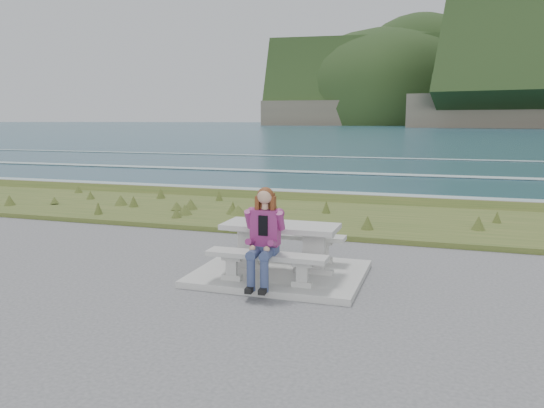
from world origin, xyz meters
name	(u,v)px	position (x,y,z in m)	size (l,w,h in m)	color
concrete_slab	(280,273)	(0.00, 0.00, 0.05)	(2.60, 2.10, 0.10)	#A1A29C
picnic_table	(280,234)	(0.00, 0.00, 0.68)	(1.80, 0.75, 0.75)	#A1A29C
bench_landward	(266,260)	(0.00, -0.70, 0.45)	(1.80, 0.35, 0.45)	#A1A29C
bench_seaward	(292,239)	(0.00, 0.70, 0.45)	(1.80, 0.35, 0.45)	#A1A29C
grass_verge	(339,220)	(0.00, 5.00, 0.00)	(160.00, 4.50, 0.22)	#314F1D
shore_drop	(358,203)	(0.00, 7.90, 0.00)	(160.00, 0.80, 2.20)	brown
ocean	(401,189)	(0.00, 25.09, -1.74)	(1600.00, 1600.00, 0.09)	#1E4557
seated_woman	(263,251)	(-0.01, -0.83, 0.62)	(0.42, 0.72, 1.41)	navy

